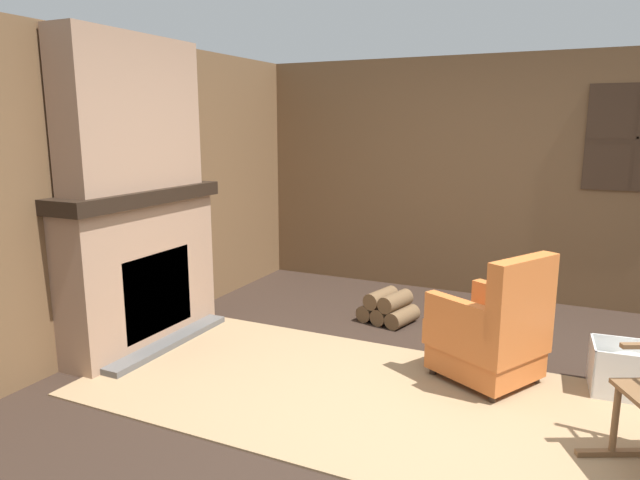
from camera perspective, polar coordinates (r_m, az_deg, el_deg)
The scene contains 12 objects.
ground_plane at distance 3.92m, azimuth 10.87°, elevation -15.45°, with size 14.00×14.00×0.00m, color #2D2119.
wood_panel_wall_left at distance 4.84m, azimuth -19.58°, elevation 4.40°, with size 0.06×5.69×2.44m.
wood_panel_wall_back at distance 6.05m, azimuth 17.84°, elevation 5.95°, with size 5.69×0.09×2.44m.
fireplace_hearth at distance 4.80m, azimuth -17.32°, elevation -2.71°, with size 0.55×1.56×1.26m.
chimney_breast at distance 4.67m, azimuth -18.34°, elevation 11.91°, with size 0.30×1.28×1.16m.
area_rug at distance 3.90m, azimuth 5.11°, elevation -15.36°, with size 3.89×1.77×0.01m.
armchair at distance 4.13m, azimuth 16.76°, elevation -9.03°, with size 0.85×0.83×0.93m.
firewood_stack at distance 5.24m, azimuth 6.82°, elevation -6.75°, with size 0.54×0.47×0.28m.
laundry_basket at distance 4.36m, azimuth 28.64°, elevation -11.38°, with size 0.51×0.39×0.34m.
oil_lamp_vase at distance 4.30m, azimuth -23.64°, elevation 5.10°, with size 0.09×0.09×0.26m.
storage_case at distance 4.96m, azimuth -15.64°, elevation 6.21°, with size 0.13×0.26×0.16m.
decorative_plate_on_mantel at distance 4.66m, azimuth -19.14°, elevation 6.20°, with size 0.06×0.24×0.24m.
Camera 1 is at (0.82, -3.41, 1.77)m, focal length 32.00 mm.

